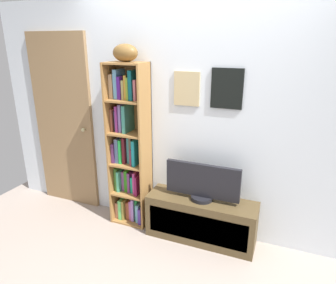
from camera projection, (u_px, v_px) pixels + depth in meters
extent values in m
cube|color=silver|center=(193.00, 122.00, 3.06)|extent=(4.80, 0.06, 2.42)
cube|color=tan|center=(187.00, 89.00, 2.94)|extent=(0.26, 0.02, 0.33)
cube|color=tan|center=(187.00, 89.00, 2.93)|extent=(0.21, 0.01, 0.28)
cube|color=black|center=(227.00, 89.00, 2.79)|extent=(0.30, 0.02, 0.38)
cube|color=slate|center=(227.00, 89.00, 2.79)|extent=(0.25, 0.01, 0.33)
cube|color=olive|center=(114.00, 145.00, 3.32)|extent=(0.02, 0.28, 1.79)
cube|color=olive|center=(146.00, 150.00, 3.17)|extent=(0.02, 0.28, 1.79)
cube|color=olive|center=(135.00, 144.00, 3.36)|extent=(0.42, 0.01, 1.79)
cube|color=olive|center=(132.00, 219.00, 3.53)|extent=(0.38, 0.27, 0.02)
cube|color=olive|center=(131.00, 192.00, 3.41)|extent=(0.38, 0.27, 0.02)
cube|color=olive|center=(130.00, 164.00, 3.30)|extent=(0.38, 0.27, 0.02)
cube|color=olive|center=(129.00, 133.00, 3.19)|extent=(0.38, 0.27, 0.02)
cube|color=olive|center=(127.00, 100.00, 3.08)|extent=(0.38, 0.27, 0.02)
cube|color=olive|center=(126.00, 63.00, 2.96)|extent=(0.38, 0.27, 0.02)
cube|color=#AA6D54|center=(121.00, 207.00, 3.57)|extent=(0.04, 0.21, 0.20)
cube|color=#5CC666|center=(124.00, 206.00, 3.55)|extent=(0.04, 0.22, 0.24)
cube|color=olive|center=(127.00, 207.00, 3.53)|extent=(0.03, 0.21, 0.24)
cube|color=brown|center=(131.00, 208.00, 3.54)|extent=(0.04, 0.18, 0.21)
cube|color=#A15296|center=(134.00, 208.00, 3.52)|extent=(0.03, 0.18, 0.24)
cube|color=#9970BF|center=(136.00, 207.00, 3.50)|extent=(0.03, 0.19, 0.27)
cube|color=green|center=(139.00, 207.00, 3.50)|extent=(0.03, 0.16, 0.27)
cube|color=#66A1BD|center=(141.00, 210.00, 3.48)|extent=(0.04, 0.20, 0.22)
cube|color=#49308F|center=(144.00, 213.00, 3.46)|extent=(0.04, 0.23, 0.19)
cube|color=#3D752E|center=(120.00, 177.00, 3.46)|extent=(0.04, 0.19, 0.27)
cube|color=#4AB48F|center=(122.00, 179.00, 3.44)|extent=(0.03, 0.21, 0.24)
cube|color=#854784|center=(126.00, 179.00, 3.45)|extent=(0.03, 0.16, 0.23)
cube|color=#287D18|center=(129.00, 179.00, 3.43)|extent=(0.04, 0.17, 0.25)
cube|color=#68306C|center=(132.00, 180.00, 3.41)|extent=(0.03, 0.18, 0.24)
cube|color=#17966D|center=(135.00, 183.00, 3.41)|extent=(0.03, 0.17, 0.19)
cube|color=#B43A84|center=(138.00, 181.00, 3.38)|extent=(0.03, 0.19, 0.25)
cube|color=maroon|center=(140.00, 183.00, 3.36)|extent=(0.03, 0.22, 0.23)
cube|color=#542B63|center=(117.00, 151.00, 3.34)|extent=(0.03, 0.22, 0.21)
cube|color=slate|center=(121.00, 149.00, 3.33)|extent=(0.04, 0.20, 0.27)
cube|color=green|center=(124.00, 150.00, 3.31)|extent=(0.03, 0.21, 0.27)
cube|color=#55151E|center=(127.00, 149.00, 3.30)|extent=(0.03, 0.19, 0.29)
cube|color=teal|center=(131.00, 149.00, 3.30)|extent=(0.03, 0.16, 0.29)
cube|color=brown|center=(134.00, 149.00, 3.28)|extent=(0.03, 0.17, 0.30)
cube|color=maroon|center=(135.00, 155.00, 3.27)|extent=(0.02, 0.22, 0.18)
cube|color=teal|center=(138.00, 151.00, 3.24)|extent=(0.04, 0.22, 0.28)
cube|color=brown|center=(116.00, 119.00, 3.24)|extent=(0.02, 0.20, 0.24)
cube|color=navy|center=(119.00, 120.00, 3.25)|extent=(0.02, 0.17, 0.22)
cube|color=#812C7E|center=(120.00, 118.00, 3.21)|extent=(0.03, 0.19, 0.28)
cube|color=#866FB6|center=(123.00, 117.00, 3.21)|extent=(0.03, 0.18, 0.29)
cube|color=#3B4888|center=(127.00, 120.00, 3.22)|extent=(0.02, 0.15, 0.23)
cube|color=#368175|center=(128.00, 118.00, 3.17)|extent=(0.04, 0.21, 0.29)
cube|color=#A28260|center=(115.00, 86.00, 3.13)|extent=(0.04, 0.19, 0.25)
cube|color=#5B9BCB|center=(119.00, 84.00, 3.11)|extent=(0.04, 0.18, 0.30)
cube|color=#44197D|center=(123.00, 87.00, 3.10)|extent=(0.04, 0.19, 0.23)
cube|color=tan|center=(126.00, 89.00, 3.09)|extent=(0.03, 0.18, 0.19)
cube|color=#B9862F|center=(129.00, 87.00, 3.08)|extent=(0.03, 0.17, 0.24)
cube|color=olive|center=(131.00, 88.00, 3.06)|extent=(0.02, 0.19, 0.23)
cube|color=#0E535C|center=(134.00, 85.00, 3.03)|extent=(0.04, 0.20, 0.30)
cube|color=#C46770|center=(138.00, 89.00, 3.04)|extent=(0.03, 0.18, 0.21)
ellipsoid|color=brown|center=(125.00, 53.00, 2.93)|extent=(0.30, 0.21, 0.17)
cube|color=#4D3D23|center=(201.00, 219.00, 3.13)|extent=(1.12, 0.34, 0.46)
cube|color=#382C19|center=(196.00, 228.00, 2.98)|extent=(1.01, 0.01, 0.30)
cylinder|color=black|center=(202.00, 198.00, 3.05)|extent=(0.22, 0.22, 0.04)
cube|color=black|center=(202.00, 180.00, 2.99)|extent=(0.75, 0.04, 0.34)
cube|color=#4F73A2|center=(202.00, 181.00, 2.98)|extent=(0.71, 0.01, 0.30)
cube|color=olive|center=(64.00, 123.00, 3.64)|extent=(0.81, 0.04, 2.09)
cube|color=brown|center=(59.00, 88.00, 3.49)|extent=(0.52, 0.01, 0.75)
cube|color=brown|center=(67.00, 159.00, 3.77)|extent=(0.52, 0.01, 0.75)
sphere|color=tan|center=(83.00, 130.00, 3.51)|extent=(0.04, 0.04, 0.04)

